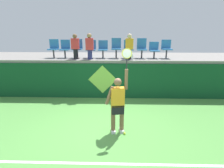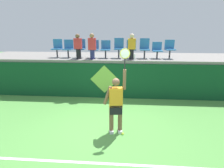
# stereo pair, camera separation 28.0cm
# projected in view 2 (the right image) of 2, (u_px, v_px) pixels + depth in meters

# --- Properties ---
(ground_plane) EXTENTS (40.00, 40.00, 0.00)m
(ground_plane) POSITION_uv_depth(u_px,v_px,m) (103.00, 130.00, 5.66)
(ground_plane) COLOR #519342
(court_back_wall) EXTENTS (13.43, 0.20, 1.59)m
(court_back_wall) POSITION_uv_depth(u_px,v_px,m) (111.00, 81.00, 8.18)
(court_back_wall) COLOR #0F4223
(court_back_wall) RESTS_ON ground_plane
(spectator_platform) EXTENTS (13.43, 3.04, 0.12)m
(spectator_platform) POSITION_uv_depth(u_px,v_px,m) (113.00, 57.00, 9.35)
(spectator_platform) COLOR gray
(spectator_platform) RESTS_ON court_back_wall
(court_baseline_stripe) EXTENTS (12.09, 0.08, 0.01)m
(court_baseline_stripe) POSITION_uv_depth(u_px,v_px,m) (96.00, 163.00, 4.23)
(court_baseline_stripe) COLOR white
(court_baseline_stripe) RESTS_ON ground_plane
(tennis_player) EXTENTS (0.75, 0.31, 2.51)m
(tennis_player) POSITION_uv_depth(u_px,v_px,m) (116.00, 103.00, 5.27)
(tennis_player) COLOR white
(tennis_player) RESTS_ON ground_plane
(tennis_ball) EXTENTS (0.07, 0.07, 0.07)m
(tennis_ball) POSITION_uv_depth(u_px,v_px,m) (123.00, 134.00, 5.38)
(tennis_ball) COLOR #D1E533
(tennis_ball) RESTS_ON ground_plane
(water_bottle) EXTENTS (0.07, 0.07, 0.25)m
(water_bottle) POSITION_uv_depth(u_px,v_px,m) (135.00, 57.00, 7.99)
(water_bottle) COLOR white
(water_bottle) RESTS_ON spectator_platform
(stadium_chair_0) EXTENTS (0.44, 0.42, 0.86)m
(stadium_chair_0) POSITION_uv_depth(u_px,v_px,m) (57.00, 47.00, 8.74)
(stadium_chair_0) COLOR #38383D
(stadium_chair_0) RESTS_ON spectator_platform
(stadium_chair_1) EXTENTS (0.44, 0.42, 0.84)m
(stadium_chair_1) POSITION_uv_depth(u_px,v_px,m) (68.00, 48.00, 8.70)
(stadium_chair_1) COLOR #38383D
(stadium_chair_1) RESTS_ON spectator_platform
(stadium_chair_2) EXTENTS (0.44, 0.42, 0.87)m
(stadium_chair_2) POSITION_uv_depth(u_px,v_px,m) (80.00, 47.00, 8.65)
(stadium_chair_2) COLOR #38383D
(stadium_chair_2) RESTS_ON spectator_platform
(stadium_chair_3) EXTENTS (0.44, 0.42, 0.82)m
(stadium_chair_3) POSITION_uv_depth(u_px,v_px,m) (94.00, 48.00, 8.61)
(stadium_chair_3) COLOR #38383D
(stadium_chair_3) RESTS_ON spectator_platform
(stadium_chair_4) EXTENTS (0.44, 0.42, 0.81)m
(stadium_chair_4) POSITION_uv_depth(u_px,v_px,m) (106.00, 48.00, 8.57)
(stadium_chair_4) COLOR #38383D
(stadium_chair_4) RESTS_ON spectator_platform
(stadium_chair_5) EXTENTS (0.44, 0.42, 0.92)m
(stadium_chair_5) POSITION_uv_depth(u_px,v_px,m) (119.00, 47.00, 8.52)
(stadium_chair_5) COLOR #38383D
(stadium_chair_5) RESTS_ON spectator_platform
(stadium_chair_6) EXTENTS (0.44, 0.42, 0.83)m
(stadium_chair_6) POSITION_uv_depth(u_px,v_px,m) (131.00, 48.00, 8.48)
(stadium_chair_6) COLOR #38383D
(stadium_chair_6) RESTS_ON spectator_platform
(stadium_chair_7) EXTENTS (0.44, 0.42, 0.91)m
(stadium_chair_7) POSITION_uv_depth(u_px,v_px,m) (145.00, 47.00, 8.44)
(stadium_chair_7) COLOR #38383D
(stadium_chair_7) RESTS_ON spectator_platform
(stadium_chair_8) EXTENTS (0.44, 0.42, 0.75)m
(stadium_chair_8) POSITION_uv_depth(u_px,v_px,m) (157.00, 49.00, 8.41)
(stadium_chair_8) COLOR #38383D
(stadium_chair_8) RESTS_ON spectator_platform
(stadium_chair_9) EXTENTS (0.44, 0.42, 0.85)m
(stadium_chair_9) POSITION_uv_depth(u_px,v_px,m) (170.00, 48.00, 8.35)
(stadium_chair_9) COLOR #38383D
(stadium_chair_9) RESTS_ON spectator_platform
(spectator_0) EXTENTS (0.34, 0.21, 1.13)m
(spectator_0) POSITION_uv_depth(u_px,v_px,m) (132.00, 46.00, 8.05)
(spectator_0) COLOR black
(spectator_0) RESTS_ON spectator_platform
(spectator_1) EXTENTS (0.34, 0.21, 1.14)m
(spectator_1) POSITION_uv_depth(u_px,v_px,m) (92.00, 46.00, 8.15)
(spectator_1) COLOR navy
(spectator_1) RESTS_ON spectator_platform
(spectator_2) EXTENTS (0.34, 0.20, 1.11)m
(spectator_2) POSITION_uv_depth(u_px,v_px,m) (78.00, 46.00, 8.21)
(spectator_2) COLOR black
(spectator_2) RESTS_ON spectator_platform
(wall_signage_mount) EXTENTS (1.27, 0.01, 1.51)m
(wall_signage_mount) POSITION_uv_depth(u_px,v_px,m) (105.00, 98.00, 8.33)
(wall_signage_mount) COLOR #0F4223
(wall_signage_mount) RESTS_ON ground_plane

